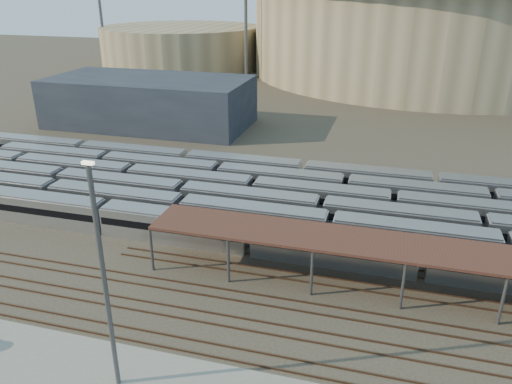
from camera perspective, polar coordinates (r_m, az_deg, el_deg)
name	(u,v)px	position (r m, az deg, el deg)	size (l,w,h in m)	color
ground	(219,288)	(51.69, -4.20, -10.85)	(420.00, 420.00, 0.00)	#383026
apron	(94,383)	(43.13, -18.07, -20.01)	(50.00, 9.00, 0.20)	gray
subway_trains	(277,202)	(66.00, 2.46, -1.11)	(131.21, 23.90, 3.60)	silver
inspection_shed	(453,255)	(50.68, 21.62, -6.74)	(60.30, 6.00, 5.30)	#4F4F53
empty_tracks	(201,316)	(47.85, -6.26, -13.94)	(170.00, 9.62, 0.18)	#4C3323
stadium	(434,22)	(180.91, 19.68, 17.87)	(124.00, 124.00, 32.50)	#998868
secondary_arena	(182,47)	(187.32, -8.49, 16.11)	(56.00, 56.00, 14.00)	#998868
service_building	(150,102)	(110.18, -12.05, 10.07)	(42.00, 20.00, 10.00)	#1E232D
floodlight_0	(246,10)	(157.05, -1.18, 20.05)	(4.00, 1.00, 38.40)	#4F4F53
floodlight_1	(100,6)	(189.09, -17.42, 19.59)	(4.00, 1.00, 38.40)	#4F4F53
floodlight_3	(335,4)	(201.95, 9.02, 20.45)	(4.00, 1.00, 38.40)	#4F4F53
yard_light_pole	(105,282)	(36.98, -16.92, -9.82)	(0.81, 0.36, 18.06)	#4F4F53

